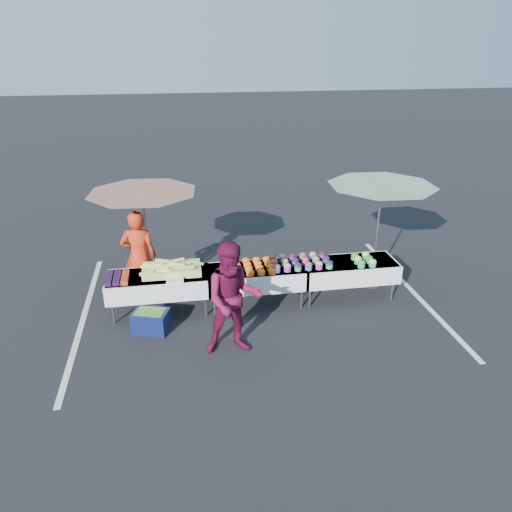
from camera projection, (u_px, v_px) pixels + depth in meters
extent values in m
plane|color=black|center=(256.00, 303.00, 9.59)|extent=(80.00, 80.00, 0.00)
cube|color=silver|center=(84.00, 317.00, 9.11)|extent=(0.10, 5.00, 0.00)
cube|color=silver|center=(412.00, 291.00, 10.07)|extent=(0.10, 5.00, 0.00)
cube|color=white|center=(158.00, 276.00, 9.03)|extent=(1.80, 0.75, 0.04)
cube|color=white|center=(159.00, 284.00, 9.09)|extent=(1.86, 0.81, 0.36)
cylinder|color=slate|center=(113.00, 314.00, 8.85)|extent=(0.04, 0.04, 0.39)
cylinder|color=slate|center=(116.00, 298.00, 9.39)|extent=(0.04, 0.04, 0.39)
cylinder|color=slate|center=(206.00, 306.00, 9.10)|extent=(0.04, 0.04, 0.39)
cylinder|color=slate|center=(204.00, 291.00, 9.63)|extent=(0.04, 0.04, 0.39)
cube|color=white|center=(256.00, 269.00, 9.30)|extent=(1.80, 0.75, 0.04)
cube|color=white|center=(256.00, 277.00, 9.36)|extent=(1.86, 0.81, 0.36)
cylinder|color=slate|center=(215.00, 306.00, 9.12)|extent=(0.04, 0.04, 0.39)
cylinder|color=slate|center=(212.00, 291.00, 9.66)|extent=(0.04, 0.04, 0.39)
cylinder|color=slate|center=(302.00, 298.00, 9.37)|extent=(0.04, 0.04, 0.39)
cylinder|color=slate|center=(294.00, 284.00, 9.90)|extent=(0.04, 0.04, 0.39)
cube|color=white|center=(348.00, 263.00, 9.57)|extent=(1.80, 0.75, 0.04)
cube|color=white|center=(348.00, 270.00, 9.63)|extent=(1.86, 0.81, 0.36)
cylinder|color=slate|center=(310.00, 298.00, 9.39)|extent=(0.04, 0.04, 0.39)
cylinder|color=slate|center=(302.00, 284.00, 9.93)|extent=(0.04, 0.04, 0.39)
cylinder|color=slate|center=(392.00, 291.00, 9.64)|extent=(0.04, 0.04, 0.39)
cylinder|color=slate|center=(380.00, 278.00, 10.17)|extent=(0.04, 0.04, 0.39)
cube|color=#230B2E|center=(108.00, 283.00, 8.63)|extent=(0.12, 0.12, 0.08)
cube|color=#230B2E|center=(109.00, 280.00, 8.76)|extent=(0.12, 0.12, 0.08)
cube|color=#230B2E|center=(109.00, 276.00, 8.89)|extent=(0.12, 0.12, 0.08)
cube|color=#230B2E|center=(110.00, 273.00, 9.01)|extent=(0.12, 0.12, 0.08)
cube|color=#230B2E|center=(116.00, 283.00, 8.65)|extent=(0.12, 0.12, 0.08)
cube|color=#230B2E|center=(117.00, 279.00, 8.78)|extent=(0.12, 0.12, 0.08)
cube|color=#230B2E|center=(118.00, 276.00, 8.91)|extent=(0.12, 0.12, 0.08)
cube|color=#230B2E|center=(118.00, 272.00, 9.03)|extent=(0.12, 0.12, 0.08)
cube|color=#9C2210|center=(124.00, 282.00, 8.67)|extent=(0.12, 0.12, 0.08)
cube|color=#9C2210|center=(125.00, 279.00, 8.80)|extent=(0.12, 0.12, 0.08)
cube|color=#9C2210|center=(126.00, 275.00, 8.93)|extent=(0.12, 0.12, 0.08)
cube|color=#9C2210|center=(126.00, 272.00, 9.05)|extent=(0.12, 0.12, 0.08)
cube|color=#E4E374|center=(172.00, 270.00, 9.07)|extent=(1.05, 0.55, 0.14)
cylinder|color=#E4E374|center=(188.00, 263.00, 9.24)|extent=(0.27, 0.09, 0.10)
cylinder|color=#E4E374|center=(150.00, 265.00, 9.02)|extent=(0.27, 0.14, 0.07)
cylinder|color=#E4E374|center=(177.00, 264.00, 8.93)|extent=(0.27, 0.14, 0.09)
cylinder|color=#E4E374|center=(148.00, 268.00, 9.02)|extent=(0.27, 0.15, 0.10)
cylinder|color=#E4E374|center=(161.00, 267.00, 8.96)|extent=(0.27, 0.15, 0.08)
cylinder|color=#E4E374|center=(169.00, 263.00, 9.06)|extent=(0.27, 0.10, 0.10)
cylinder|color=#E4E374|center=(169.00, 266.00, 8.94)|extent=(0.27, 0.07, 0.08)
cylinder|color=#E4E374|center=(164.00, 271.00, 8.86)|extent=(0.27, 0.14, 0.09)
cylinder|color=#E4E374|center=(162.00, 261.00, 9.19)|extent=(0.27, 0.12, 0.08)
cylinder|color=#E4E374|center=(196.00, 263.00, 9.21)|extent=(0.27, 0.16, 0.08)
cylinder|color=#E4E374|center=(154.00, 267.00, 8.95)|extent=(0.27, 0.11, 0.07)
cylinder|color=#E4E374|center=(167.00, 274.00, 8.84)|extent=(0.27, 0.10, 0.07)
cylinder|color=#E4E374|center=(177.00, 260.00, 9.18)|extent=(0.27, 0.12, 0.08)
cylinder|color=#E4E374|center=(147.00, 273.00, 8.78)|extent=(0.27, 0.15, 0.08)
cylinder|color=#E4E374|center=(152.00, 264.00, 9.01)|extent=(0.27, 0.10, 0.08)
cylinder|color=#E4E374|center=(183.00, 266.00, 9.03)|extent=(0.27, 0.16, 0.10)
cylinder|color=#E4E374|center=(155.00, 265.00, 8.91)|extent=(0.27, 0.12, 0.09)
cylinder|color=#E4E374|center=(187.00, 267.00, 8.85)|extent=(0.27, 0.09, 0.07)
cube|color=white|center=(175.00, 280.00, 8.78)|extent=(0.30, 0.25, 0.05)
cylinder|color=#FC4A1C|center=(228.00, 276.00, 8.95)|extent=(0.15, 0.15, 0.05)
ellipsoid|color=red|center=(228.00, 274.00, 8.93)|extent=(0.15, 0.15, 0.08)
cylinder|color=#FC4A1C|center=(227.00, 271.00, 9.11)|extent=(0.15, 0.15, 0.05)
ellipsoid|color=red|center=(227.00, 269.00, 9.09)|extent=(0.15, 0.15, 0.08)
cylinder|color=#FC4A1C|center=(226.00, 267.00, 9.27)|extent=(0.15, 0.15, 0.05)
ellipsoid|color=red|center=(226.00, 265.00, 9.25)|extent=(0.15, 0.15, 0.08)
cylinder|color=#FC4A1C|center=(225.00, 263.00, 9.43)|extent=(0.15, 0.15, 0.05)
ellipsoid|color=red|center=(225.00, 261.00, 9.42)|extent=(0.15, 0.15, 0.08)
cylinder|color=#FC4A1C|center=(239.00, 275.00, 8.98)|extent=(0.15, 0.15, 0.05)
ellipsoid|color=red|center=(239.00, 273.00, 8.96)|extent=(0.15, 0.15, 0.08)
cylinder|color=#FC4A1C|center=(238.00, 271.00, 9.14)|extent=(0.15, 0.15, 0.05)
ellipsoid|color=red|center=(238.00, 269.00, 9.12)|extent=(0.15, 0.15, 0.08)
cylinder|color=#FC4A1C|center=(237.00, 267.00, 9.30)|extent=(0.15, 0.15, 0.05)
ellipsoid|color=red|center=(237.00, 265.00, 9.28)|extent=(0.15, 0.15, 0.08)
cylinder|color=#FC4A1C|center=(236.00, 263.00, 9.46)|extent=(0.15, 0.15, 0.05)
ellipsoid|color=red|center=(236.00, 261.00, 9.45)|extent=(0.15, 0.15, 0.08)
cylinder|color=#FC4A1C|center=(250.00, 274.00, 9.01)|extent=(0.15, 0.15, 0.05)
ellipsoid|color=red|center=(250.00, 272.00, 8.99)|extent=(0.15, 0.15, 0.08)
cylinder|color=#FC4A1C|center=(249.00, 270.00, 9.17)|extent=(0.15, 0.15, 0.05)
ellipsoid|color=red|center=(249.00, 268.00, 9.15)|extent=(0.15, 0.15, 0.08)
cylinder|color=#FC4A1C|center=(247.00, 266.00, 9.33)|extent=(0.15, 0.15, 0.05)
ellipsoid|color=red|center=(247.00, 264.00, 9.31)|extent=(0.15, 0.15, 0.08)
cylinder|color=#FC4A1C|center=(246.00, 262.00, 9.49)|extent=(0.15, 0.15, 0.05)
ellipsoid|color=red|center=(246.00, 260.00, 9.48)|extent=(0.15, 0.15, 0.08)
cylinder|color=#FC4A1C|center=(261.00, 273.00, 9.04)|extent=(0.15, 0.15, 0.05)
ellipsoid|color=red|center=(261.00, 271.00, 9.02)|extent=(0.15, 0.15, 0.08)
cylinder|color=#FC4A1C|center=(260.00, 269.00, 9.20)|extent=(0.15, 0.15, 0.05)
ellipsoid|color=red|center=(260.00, 267.00, 9.18)|extent=(0.15, 0.15, 0.08)
cylinder|color=#FC4A1C|center=(258.00, 265.00, 9.36)|extent=(0.15, 0.15, 0.05)
ellipsoid|color=red|center=(258.00, 263.00, 9.34)|extent=(0.15, 0.15, 0.08)
cylinder|color=#FC4A1C|center=(256.00, 261.00, 9.52)|extent=(0.15, 0.15, 0.05)
ellipsoid|color=red|center=(256.00, 259.00, 9.51)|extent=(0.15, 0.15, 0.08)
cylinder|color=#FC4A1C|center=(272.00, 273.00, 9.07)|extent=(0.15, 0.15, 0.05)
ellipsoid|color=red|center=(272.00, 271.00, 9.05)|extent=(0.15, 0.15, 0.08)
cylinder|color=#FC4A1C|center=(270.00, 268.00, 9.23)|extent=(0.15, 0.15, 0.05)
ellipsoid|color=red|center=(270.00, 266.00, 9.21)|extent=(0.15, 0.15, 0.08)
cylinder|color=#FC4A1C|center=(268.00, 264.00, 9.39)|extent=(0.15, 0.15, 0.05)
ellipsoid|color=red|center=(268.00, 262.00, 9.37)|extent=(0.15, 0.15, 0.08)
cylinder|color=#FC4A1C|center=(267.00, 260.00, 9.55)|extent=(0.15, 0.15, 0.05)
ellipsoid|color=red|center=(267.00, 259.00, 9.54)|extent=(0.15, 0.15, 0.08)
cylinder|color=blue|center=(277.00, 269.00, 9.12)|extent=(0.13, 0.13, 0.10)
ellipsoid|color=maroon|center=(277.00, 267.00, 9.10)|extent=(0.14, 0.14, 0.10)
cylinder|color=#C329B1|center=(274.00, 265.00, 9.32)|extent=(0.13, 0.13, 0.10)
ellipsoid|color=maroon|center=(274.00, 262.00, 9.30)|extent=(0.14, 0.14, 0.10)
cylinder|color=#279C54|center=(272.00, 260.00, 9.52)|extent=(0.13, 0.13, 0.10)
ellipsoid|color=maroon|center=(272.00, 257.00, 9.50)|extent=(0.14, 0.14, 0.10)
cylinder|color=#C329B1|center=(287.00, 269.00, 9.15)|extent=(0.13, 0.13, 0.10)
ellipsoid|color=#A78551|center=(288.00, 266.00, 9.13)|extent=(0.14, 0.14, 0.10)
cylinder|color=#279C54|center=(285.00, 264.00, 9.35)|extent=(0.13, 0.13, 0.10)
ellipsoid|color=#A78551|center=(285.00, 261.00, 9.33)|extent=(0.14, 0.14, 0.10)
cylinder|color=blue|center=(282.00, 259.00, 9.55)|extent=(0.13, 0.13, 0.10)
ellipsoid|color=#A78551|center=(282.00, 256.00, 9.53)|extent=(0.14, 0.14, 0.10)
cylinder|color=#279C54|center=(298.00, 268.00, 9.18)|extent=(0.13, 0.13, 0.10)
ellipsoid|color=#2F1434|center=(298.00, 265.00, 9.16)|extent=(0.14, 0.14, 0.10)
cylinder|color=blue|center=(295.00, 263.00, 9.38)|extent=(0.13, 0.13, 0.10)
ellipsoid|color=#2F1434|center=(295.00, 260.00, 9.36)|extent=(0.14, 0.14, 0.10)
cylinder|color=#C329B1|center=(293.00, 258.00, 9.58)|extent=(0.13, 0.13, 0.10)
ellipsoid|color=#2F1434|center=(293.00, 256.00, 9.56)|extent=(0.14, 0.14, 0.10)
cylinder|color=blue|center=(309.00, 267.00, 9.21)|extent=(0.13, 0.13, 0.10)
ellipsoid|color=maroon|center=(309.00, 264.00, 9.19)|extent=(0.14, 0.14, 0.10)
cylinder|color=#C329B1|center=(306.00, 262.00, 9.41)|extent=(0.13, 0.13, 0.10)
ellipsoid|color=maroon|center=(306.00, 259.00, 9.39)|extent=(0.14, 0.14, 0.10)
cylinder|color=#279C54|center=(303.00, 258.00, 9.61)|extent=(0.13, 0.13, 0.10)
ellipsoid|color=maroon|center=(303.00, 255.00, 9.59)|extent=(0.14, 0.14, 0.10)
cylinder|color=#C329B1|center=(319.00, 266.00, 9.24)|extent=(0.13, 0.13, 0.10)
ellipsoid|color=#A78551|center=(319.00, 264.00, 9.22)|extent=(0.14, 0.14, 0.10)
cylinder|color=#279C54|center=(316.00, 262.00, 9.44)|extent=(0.13, 0.13, 0.10)
ellipsoid|color=#A78551|center=(316.00, 259.00, 9.42)|extent=(0.14, 0.14, 0.10)
cylinder|color=blue|center=(313.00, 257.00, 9.64)|extent=(0.13, 0.13, 0.10)
ellipsoid|color=#A78551|center=(313.00, 254.00, 9.62)|extent=(0.14, 0.14, 0.10)
cylinder|color=#279C54|center=(329.00, 266.00, 9.27)|extent=(0.13, 0.13, 0.10)
ellipsoid|color=#2F1434|center=(330.00, 263.00, 9.25)|extent=(0.14, 0.14, 0.10)
cylinder|color=blue|center=(326.00, 261.00, 9.47)|extent=(0.13, 0.13, 0.10)
ellipsoid|color=#2F1434|center=(326.00, 258.00, 9.45)|extent=(0.14, 0.14, 0.10)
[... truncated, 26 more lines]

